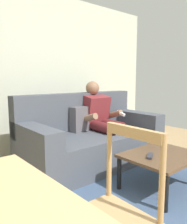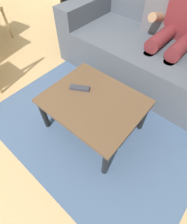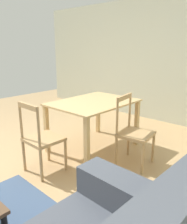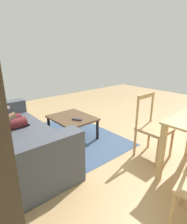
% 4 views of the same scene
% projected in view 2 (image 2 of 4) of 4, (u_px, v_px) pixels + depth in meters
% --- Properties ---
extents(couch, '(2.03, 1.02, 0.99)m').
position_uv_depth(couch, '(150.00, 45.00, 1.99)').
color(couch, '#474C56').
rests_on(couch, ground_plane).
extents(person_lounging, '(0.60, 0.86, 1.16)m').
position_uv_depth(person_lounging, '(180.00, 28.00, 1.71)').
color(person_lounging, maroon).
rests_on(person_lounging, ground_plane).
extents(coffee_table, '(0.80, 0.65, 0.39)m').
position_uv_depth(coffee_table, '(94.00, 104.00, 1.44)').
color(coffee_table, brown).
rests_on(coffee_table, ground_plane).
extents(tv_remote, '(0.17, 0.13, 0.02)m').
position_uv_depth(tv_remote, '(80.00, 88.00, 1.47)').
color(tv_remote, '#2D2D38').
rests_on(tv_remote, coffee_table).
extents(area_rug, '(2.02, 1.43, 0.01)m').
position_uv_depth(area_rug, '(94.00, 126.00, 1.71)').
color(area_rug, '#3D5170').
rests_on(area_rug, ground_plane).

